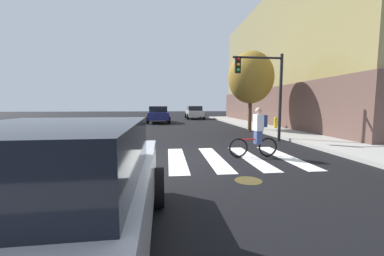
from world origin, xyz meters
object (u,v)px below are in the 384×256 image
(sedan_far, at_px, (194,112))
(street_tree_near, at_px, (251,78))
(manhole_cover, at_px, (248,180))
(traffic_light_near, at_px, (265,82))
(sedan_near, at_px, (59,198))
(fire_hydrant, at_px, (275,123))
(cyclist, at_px, (257,132))
(sedan_mid, at_px, (158,114))

(sedan_far, bearing_deg, street_tree_near, -81.93)
(manhole_cover, relative_size, traffic_light_near, 0.15)
(street_tree_near, bearing_deg, sedan_near, -117.72)
(sedan_near, xyz_separation_m, fire_hydrant, (8.78, 13.27, -0.29))
(sedan_far, distance_m, traffic_light_near, 19.01)
(manhole_cover, bearing_deg, street_tree_near, 69.79)
(manhole_cover, distance_m, cyclist, 2.79)
(sedan_near, height_order, traffic_light_near, traffic_light_near)
(sedan_near, height_order, street_tree_near, street_tree_near)
(traffic_light_near, bearing_deg, street_tree_near, 78.11)
(sedan_near, xyz_separation_m, cyclist, (4.14, 5.09, 0.02))
(sedan_far, xyz_separation_m, street_tree_near, (2.06, -14.53, 2.74))
(sedan_near, relative_size, cyclist, 2.71)
(cyclist, bearing_deg, manhole_cover, -115.64)
(traffic_light_near, height_order, street_tree_near, street_tree_near)
(manhole_cover, relative_size, sedan_near, 0.14)
(fire_hydrant, bearing_deg, cyclist, -119.56)
(manhole_cover, distance_m, sedan_near, 4.10)
(manhole_cover, bearing_deg, sedan_far, 86.20)
(manhole_cover, xyz_separation_m, cyclist, (1.15, 2.40, 0.84))
(sedan_far, distance_m, street_tree_near, 14.93)
(cyclist, bearing_deg, fire_hydrant, 60.44)
(sedan_mid, xyz_separation_m, sedan_far, (4.42, 6.13, -0.00))
(sedan_mid, xyz_separation_m, fire_hydrant, (8.58, -7.85, -0.32))
(manhole_cover, bearing_deg, fire_hydrant, 61.31)
(manhole_cover, xyz_separation_m, sedan_near, (-2.99, -2.69, 0.82))
(sedan_far, bearing_deg, traffic_light_near, -86.52)
(sedan_far, distance_m, cyclist, 22.16)
(manhole_cover, relative_size, sedan_far, 0.13)
(manhole_cover, distance_m, fire_hydrant, 12.07)
(fire_hydrant, bearing_deg, sedan_near, -123.49)
(fire_hydrant, relative_size, street_tree_near, 0.15)
(fire_hydrant, xyz_separation_m, street_tree_near, (-2.10, -0.55, 3.06))
(sedan_near, height_order, fire_hydrant, sedan_near)
(manhole_cover, height_order, sedan_mid, sedan_mid)
(sedan_far, relative_size, street_tree_near, 0.90)
(street_tree_near, bearing_deg, traffic_light_near, -101.89)
(sedan_near, relative_size, fire_hydrant, 5.95)
(manhole_cover, height_order, traffic_light_near, traffic_light_near)
(sedan_far, xyz_separation_m, traffic_light_near, (1.15, -18.87, 2.01))
(sedan_mid, xyz_separation_m, street_tree_near, (6.48, -8.41, 2.73))
(sedan_near, bearing_deg, sedan_mid, 89.45)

